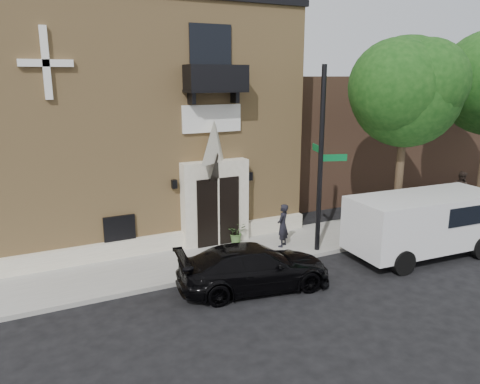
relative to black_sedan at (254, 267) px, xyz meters
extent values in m
plane|color=black|center=(1.43, 1.19, -0.69)|extent=(120.00, 120.00, 0.00)
cube|color=gray|center=(2.43, 2.69, -0.62)|extent=(42.00, 3.00, 0.15)
cube|color=tan|center=(-1.57, 9.19, 3.81)|extent=(12.00, 10.00, 9.00)
cube|color=black|center=(-1.57, 9.19, 8.46)|extent=(12.20, 10.20, 0.30)
cube|color=#EDE4CD|center=(-1.57, 4.07, -0.24)|extent=(12.00, 0.30, 0.60)
cube|color=#EDE4CD|center=(0.43, 3.94, 1.06)|extent=(2.60, 0.55, 3.20)
pyramid|color=#EDE4CD|center=(0.43, 3.94, 3.41)|extent=(2.60, 0.55, 1.50)
cube|color=black|center=(0.43, 3.65, 0.76)|extent=(1.70, 0.06, 2.60)
cube|color=#EDE4CD|center=(0.43, 3.61, 0.76)|extent=(0.06, 0.04, 2.60)
cube|color=white|center=(0.43, 4.13, 4.21)|extent=(2.30, 0.10, 1.00)
cube|color=black|center=(0.43, 3.74, 5.21)|extent=(2.20, 0.90, 0.10)
cube|color=black|center=(0.43, 3.31, 5.66)|extent=(2.20, 0.06, 0.90)
cube|color=black|center=(-0.62, 3.74, 5.66)|extent=(0.06, 0.90, 0.90)
cube|color=black|center=(1.48, 3.74, 5.66)|extent=(0.06, 0.90, 0.90)
cube|color=black|center=(0.43, 4.16, 6.41)|extent=(1.60, 0.08, 2.20)
cube|color=white|center=(-5.07, 4.11, 6.11)|extent=(0.22, 0.14, 2.20)
cube|color=white|center=(-5.07, 4.11, 6.11)|extent=(1.60, 0.14, 0.22)
cube|color=black|center=(-3.17, 4.14, 0.46)|extent=(1.10, 0.10, 1.00)
cube|color=orange|center=(-3.17, 4.17, 0.46)|extent=(0.85, 0.06, 0.75)
cube|color=black|center=(-1.12, 4.07, 1.91)|extent=(0.18, 0.18, 0.32)
cube|color=black|center=(1.98, 4.07, 1.91)|extent=(0.18, 0.18, 0.32)
cube|color=brown|center=(13.43, 10.19, 2.51)|extent=(18.00, 8.00, 6.40)
cylinder|color=#38281C|center=(7.43, 1.64, 1.56)|extent=(0.32, 0.32, 4.20)
sphere|color=#11380F|center=(7.43, 1.64, 5.13)|extent=(4.20, 4.20, 4.20)
sphere|color=#11380F|center=(8.23, 1.94, 4.83)|extent=(3.36, 3.36, 3.36)
sphere|color=#11380F|center=(6.73, 1.44, 5.33)|extent=(3.57, 3.57, 3.57)
sphere|color=#11380F|center=(7.63, 0.94, 5.53)|extent=(3.15, 3.15, 3.15)
imported|color=black|center=(0.00, 0.00, 0.00)|extent=(5.02, 2.66, 1.39)
cube|color=silver|center=(6.74, -0.36, 0.65)|extent=(5.71, 2.56, 1.90)
cube|color=silver|center=(8.97, -0.49, 0.09)|extent=(1.25, 2.30, 0.78)
cube|color=black|center=(9.42, -0.52, 0.98)|extent=(0.45, 1.92, 0.78)
cube|color=black|center=(7.57, -1.54, 1.04)|extent=(1.79, 0.15, 0.67)
cylinder|color=black|center=(4.90, -1.31, -0.27)|extent=(0.86, 0.33, 0.85)
cylinder|color=black|center=(5.02, 0.81, -0.27)|extent=(0.86, 0.33, 0.85)
cylinder|color=black|center=(8.59, 0.59, -0.27)|extent=(0.86, 0.33, 0.85)
cylinder|color=black|center=(3.49, 1.54, 2.79)|extent=(0.18, 0.18, 6.66)
cube|color=#055828|center=(3.96, 1.39, 2.90)|extent=(0.91, 0.34, 0.24)
cube|color=#055828|center=(3.65, 2.02, 3.17)|extent=(0.34, 0.91, 0.24)
cylinder|color=#961405|center=(6.03, 1.61, -0.50)|extent=(0.38, 0.38, 0.09)
cylinder|color=#961405|center=(6.03, 1.61, -0.16)|extent=(0.28, 0.28, 0.59)
sphere|color=#961405|center=(6.03, 1.61, 0.16)|extent=(0.28, 0.28, 0.28)
cylinder|color=#961405|center=(6.03, 1.61, -0.12)|extent=(0.48, 0.13, 0.13)
cube|color=#103A1E|center=(7.90, 2.09, 0.01)|extent=(1.98, 1.38, 1.10)
cube|color=black|center=(7.90, 2.09, 0.61)|extent=(2.04, 1.44, 0.12)
imported|color=#466C34|center=(1.17, 3.62, -0.14)|extent=(0.81, 0.74, 0.80)
imported|color=black|center=(2.52, 2.42, 0.28)|extent=(0.72, 0.67, 1.64)
imported|color=#2D231D|center=(13.05, 3.08, 0.37)|extent=(0.72, 0.91, 1.82)
camera|label=1|loc=(-6.41, -11.78, 5.72)|focal=35.00mm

